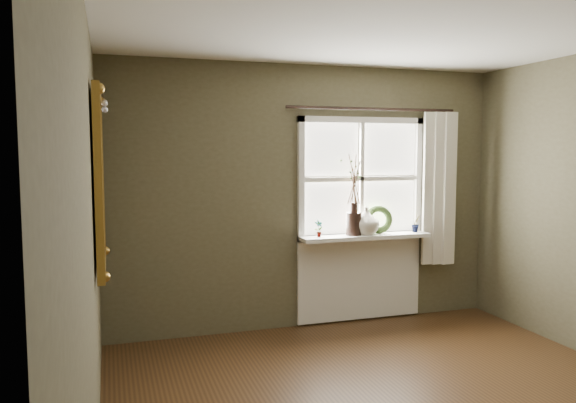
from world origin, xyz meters
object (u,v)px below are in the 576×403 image
(cream_vase, at_px, (366,221))
(wreath, at_px, (379,223))
(dark_jug, at_px, (354,224))
(gilt_mirror, at_px, (99,180))

(cream_vase, height_order, wreath, cream_vase)
(wreath, bearing_deg, cream_vase, -155.64)
(cream_vase, relative_size, wreath, 0.95)
(cream_vase, distance_m, wreath, 0.17)
(dark_jug, relative_size, cream_vase, 0.82)
(dark_jug, bearing_deg, wreath, 7.67)
(dark_jug, xyz_separation_m, wreath, (0.30, 0.04, -0.00))
(wreath, relative_size, gilt_mirror, 0.23)
(cream_vase, bearing_deg, wreath, 14.03)
(gilt_mirror, bearing_deg, dark_jug, 21.29)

